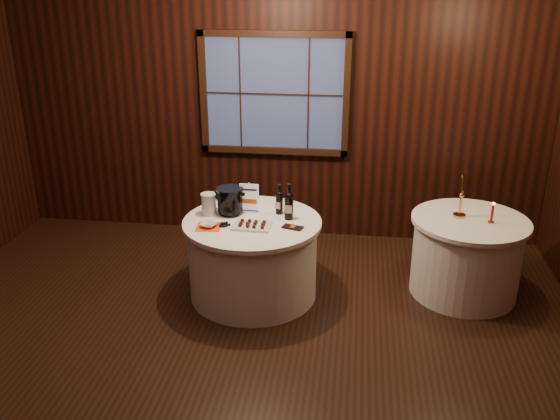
# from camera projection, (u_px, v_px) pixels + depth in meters

# --- Properties ---
(ground) EXTENTS (6.00, 6.00, 0.00)m
(ground) POSITION_uv_depth(u_px,v_px,m) (232.00, 355.00, 4.81)
(ground) COLOR black
(ground) RESTS_ON ground
(back_wall) EXTENTS (6.00, 0.10, 3.00)m
(back_wall) POSITION_uv_depth(u_px,v_px,m) (275.00, 103.00, 6.51)
(back_wall) COLOR black
(back_wall) RESTS_ON ground
(main_table) EXTENTS (1.28, 1.28, 0.77)m
(main_table) POSITION_uv_depth(u_px,v_px,m) (253.00, 258.00, 5.58)
(main_table) COLOR white
(main_table) RESTS_ON ground
(side_table) EXTENTS (1.08, 1.08, 0.77)m
(side_table) POSITION_uv_depth(u_px,v_px,m) (466.00, 256.00, 5.61)
(side_table) COLOR white
(side_table) RESTS_ON ground
(sign_stand) EXTENTS (0.18, 0.09, 0.29)m
(sign_stand) POSITION_uv_depth(u_px,v_px,m) (249.00, 202.00, 5.59)
(sign_stand) COLOR silver
(sign_stand) RESTS_ON main_table
(port_bottle_left) EXTENTS (0.07, 0.08, 0.29)m
(port_bottle_left) POSITION_uv_depth(u_px,v_px,m) (279.00, 201.00, 5.55)
(port_bottle_left) COLOR black
(port_bottle_left) RESTS_ON main_table
(port_bottle_right) EXTENTS (0.08, 0.08, 0.34)m
(port_bottle_right) POSITION_uv_depth(u_px,v_px,m) (289.00, 204.00, 5.42)
(port_bottle_right) COLOR black
(port_bottle_right) RESTS_ON main_table
(ice_bucket) EXTENTS (0.25, 0.25, 0.26)m
(ice_bucket) POSITION_uv_depth(u_px,v_px,m) (230.00, 200.00, 5.54)
(ice_bucket) COLOR black
(ice_bucket) RESTS_ON main_table
(chocolate_plate) EXTENTS (0.35, 0.24, 0.05)m
(chocolate_plate) POSITION_uv_depth(u_px,v_px,m) (252.00, 225.00, 5.29)
(chocolate_plate) COLOR silver
(chocolate_plate) RESTS_ON main_table
(chocolate_box) EXTENTS (0.20, 0.14, 0.02)m
(chocolate_box) POSITION_uv_depth(u_px,v_px,m) (293.00, 227.00, 5.28)
(chocolate_box) COLOR black
(chocolate_box) RESTS_ON main_table
(grape_bunch) EXTENTS (0.17, 0.10, 0.04)m
(grape_bunch) POSITION_uv_depth(u_px,v_px,m) (224.00, 225.00, 5.29)
(grape_bunch) COLOR black
(grape_bunch) RESTS_ON main_table
(glass_pitcher) EXTENTS (0.19, 0.15, 0.21)m
(glass_pitcher) POSITION_uv_depth(u_px,v_px,m) (209.00, 204.00, 5.53)
(glass_pitcher) COLOR silver
(glass_pitcher) RESTS_ON main_table
(orange_napkin) EXTENTS (0.24, 0.24, 0.00)m
(orange_napkin) POSITION_uv_depth(u_px,v_px,m) (209.00, 227.00, 5.30)
(orange_napkin) COLOR #EC4D13
(orange_napkin) RESTS_ON main_table
(cracker_bowl) EXTENTS (0.17, 0.17, 0.03)m
(cracker_bowl) POSITION_uv_depth(u_px,v_px,m) (208.00, 225.00, 5.29)
(cracker_bowl) COLOR silver
(cracker_bowl) RESTS_ON orange_napkin
(brass_candlestick) EXTENTS (0.12, 0.12, 0.42)m
(brass_candlestick) POSITION_uv_depth(u_px,v_px,m) (461.00, 201.00, 5.47)
(brass_candlestick) COLOR gold
(brass_candlestick) RESTS_ON side_table
(red_candle) EXTENTS (0.05, 0.05, 0.20)m
(red_candle) POSITION_uv_depth(u_px,v_px,m) (492.00, 215.00, 5.35)
(red_candle) COLOR gold
(red_candle) RESTS_ON side_table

